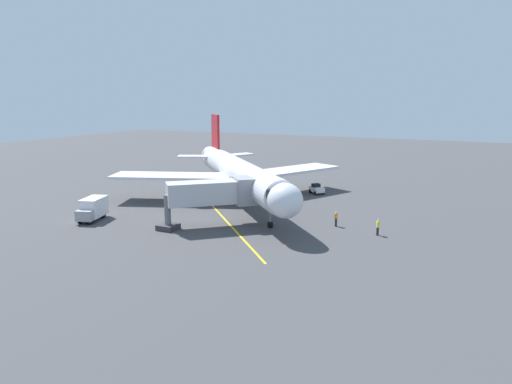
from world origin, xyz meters
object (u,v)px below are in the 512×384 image
Objects in this scene: ground_crew_marshaller at (336,219)px; box_truck_near_nose at (92,209)px; ground_crew_wing_walker at (378,227)px; jet_bridge at (218,193)px; tug_portside at (317,189)px; airplane at (239,173)px.

box_truck_near_nose is (26.72, 9.85, 0.50)m from ground_crew_marshaller.
box_truck_near_nose is (31.68, 8.31, 0.50)m from ground_crew_wing_walker.
jet_bridge is 22.63m from tug_portside.
tug_portside is at bearing -54.82° from ground_crew_wing_walker.
ground_crew_wing_walker is (-4.96, 1.54, 0.00)m from ground_crew_marshaller.
airplane reaches higher than jet_bridge.
ground_crew_marshaller is 28.48m from box_truck_near_nose.
jet_bridge is 15.43m from box_truck_near_nose.
airplane is at bearing -73.13° from jet_bridge.
ground_crew_marshaller is at bearing -155.54° from jet_bridge.
ground_crew_wing_walker is at bearing 162.77° from ground_crew_marshaller.
ground_crew_marshaller and ground_crew_wing_walker have the same top height.
jet_bridge is at bearing 13.10° from ground_crew_wing_walker.
jet_bridge reaches higher than box_truck_near_nose.
box_truck_near_nose is (14.61, 4.34, -2.38)m from jet_bridge.
airplane is 19.56× the size of ground_crew_wing_walker.
airplane is at bearing -21.10° from ground_crew_wing_walker.
airplane reaches higher than box_truck_near_nose.
box_truck_near_nose is 1.83× the size of tug_portside.
jet_bridge is 17.76m from ground_crew_wing_walker.
ground_crew_marshaller reaches higher than tug_portside.
tug_portside is (-4.36, -21.99, -3.06)m from jet_bridge.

